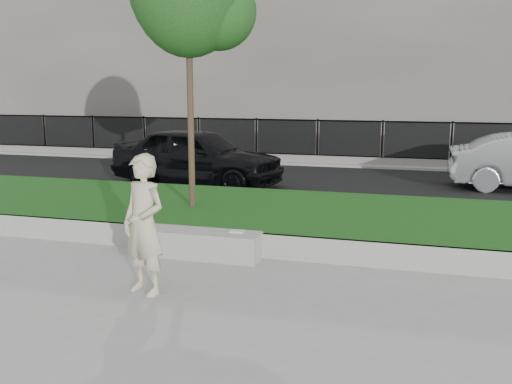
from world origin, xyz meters
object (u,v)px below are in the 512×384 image
(book, at_px, (237,231))
(man, at_px, (144,225))
(stone_bench, at_px, (196,244))
(car_dark, at_px, (197,156))

(book, bearing_deg, man, -117.18)
(stone_bench, bearing_deg, book, 7.37)
(stone_bench, relative_size, car_dark, 0.45)
(man, distance_m, car_dark, 8.15)
(man, xyz_separation_m, book, (0.70, 1.81, -0.49))
(book, xyz_separation_m, car_dark, (-3.08, 5.98, 0.40))
(stone_bench, relative_size, man, 1.13)
(stone_bench, xyz_separation_m, car_dark, (-2.41, 6.07, 0.63))
(book, relative_size, car_dark, 0.05)
(car_dark, bearing_deg, book, -145.26)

